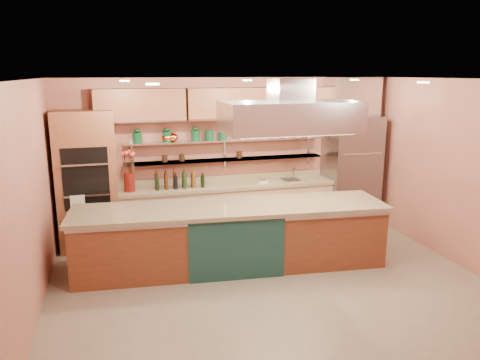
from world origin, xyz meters
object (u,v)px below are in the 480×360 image
object	(u,v)px
kitchen_scale	(263,180)
copper_kettle	(173,137)
flower_vase	(129,182)
refrigerator	(351,171)
green_canister	(210,135)
island	(231,236)

from	to	relation	value
kitchen_scale	copper_kettle	world-z (taller)	copper_kettle
flower_vase	refrigerator	bearing A→B (deg)	-0.14
refrigerator	kitchen_scale	distance (m)	1.77
kitchen_scale	green_canister	bearing A→B (deg)	-170.40
island	green_canister	bearing A→B (deg)	94.04
refrigerator	flower_vase	distance (m)	4.13
refrigerator	flower_vase	size ratio (longest dim) A/B	6.60
refrigerator	flower_vase	bearing A→B (deg)	179.86
refrigerator	copper_kettle	bearing A→B (deg)	176.07
kitchen_scale	copper_kettle	distance (m)	1.79
copper_kettle	green_canister	bearing A→B (deg)	0.00
green_canister	kitchen_scale	bearing A→B (deg)	-13.33
flower_vase	green_canister	bearing A→B (deg)	8.74
flower_vase	copper_kettle	size ratio (longest dim) A/B	1.72
flower_vase	kitchen_scale	size ratio (longest dim) A/B	2.06
kitchen_scale	copper_kettle	size ratio (longest dim) A/B	0.83
copper_kettle	kitchen_scale	bearing A→B (deg)	-7.93
copper_kettle	flower_vase	bearing A→B (deg)	-164.24
flower_vase	kitchen_scale	bearing A→B (deg)	0.00
kitchen_scale	flower_vase	bearing A→B (deg)	-157.07
kitchen_scale	green_canister	world-z (taller)	green_canister
refrigerator	island	distance (m)	3.11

